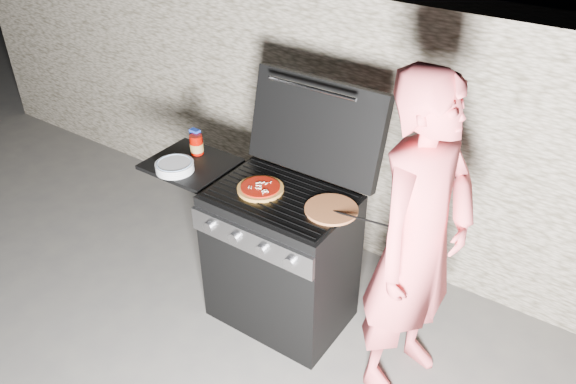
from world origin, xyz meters
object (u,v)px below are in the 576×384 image
Objects in this scene: pizza_topped at (260,188)px; person at (418,245)px; gas_grill at (248,244)px; sauce_jar at (196,144)px.

person is at bearing 2.58° from pizza_topped.
person reaches higher than gas_grill.
gas_grill is 5.10× the size of pizza_topped.
gas_grill is 0.74× the size of person.
gas_grill is at bearing 104.41° from person.
pizza_topped is at bearing 105.90° from person.
pizza_topped reaches higher than gas_grill.
pizza_topped is 2.11× the size of sauce_jar.
person is at bearing -3.27° from sauce_jar.
pizza_topped is at bearing -12.31° from sauce_jar.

